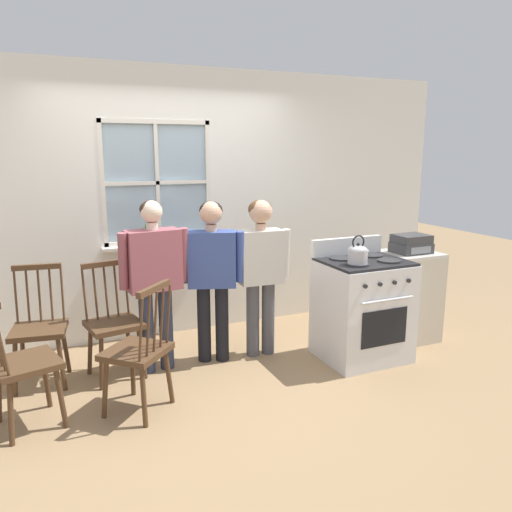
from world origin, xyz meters
TOP-DOWN VIEW (x-y plane):
  - ground_plane at (0.00, 0.00)m, footprint 16.00×16.00m
  - wall_back at (0.01, 1.40)m, footprint 6.40×0.16m
  - chair_by_window at (-0.73, 0.55)m, footprint 0.48×0.47m
  - chair_near_wall at (-1.30, 0.66)m, footprint 0.48×0.46m
  - chair_center_cluster at (-0.65, -0.13)m, footprint 0.58×0.58m
  - chair_near_stove at (-1.41, -0.02)m, footprint 0.49×0.51m
  - person_elderly_left at (-0.38, 0.52)m, footprint 0.60×0.25m
  - person_teen_center at (0.14, 0.52)m, footprint 0.57×0.34m
  - person_adult_right at (0.59, 0.47)m, footprint 0.55×0.24m
  - stove at (1.41, 0.03)m, footprint 0.75×0.68m
  - kettle at (1.25, -0.10)m, footprint 0.21×0.17m
  - potted_plant at (-0.29, 1.31)m, footprint 0.15×0.15m
  - side_counter at (2.10, 0.25)m, footprint 0.55×0.50m
  - stereo at (2.10, 0.23)m, footprint 0.34×0.29m

SIDE VIEW (x-z plane):
  - ground_plane at x=0.00m, z-range 0.00..0.00m
  - side_counter at x=2.10m, z-range 0.00..0.90m
  - chair_by_window at x=-0.73m, z-range -0.03..0.95m
  - chair_near_wall at x=-1.30m, z-range -0.03..0.95m
  - chair_center_cluster at x=-0.65m, z-range -0.03..0.95m
  - chair_near_stove at x=-1.41m, z-range -0.03..0.95m
  - stove at x=1.41m, z-range -0.07..1.01m
  - person_teen_center at x=0.14m, z-range 0.15..1.61m
  - person_adult_right at x=0.59m, z-range 0.16..1.62m
  - person_elderly_left at x=-0.38m, z-range 0.15..1.64m
  - stereo at x=2.10m, z-range 0.90..1.08m
  - kettle at x=1.25m, z-range 0.90..1.15m
  - potted_plant at x=-0.29m, z-range 0.92..1.16m
  - wall_back at x=0.01m, z-range -0.01..2.69m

